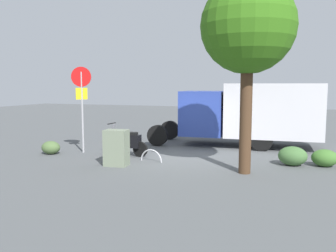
% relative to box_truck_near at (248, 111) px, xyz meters
% --- Properties ---
extents(ground_plane, '(60.00, 60.00, 0.00)m').
position_rel_box_truck_near_xyz_m(ground_plane, '(2.01, 3.25, -1.52)').
color(ground_plane, '#4F5254').
extents(box_truck_near, '(7.26, 2.64, 2.68)m').
position_rel_box_truck_near_xyz_m(box_truck_near, '(0.00, 0.00, 0.00)').
color(box_truck_near, black).
rests_on(box_truck_near, ground).
extents(motorcycle, '(1.81, 0.55, 1.20)m').
position_rel_box_truck_near_xyz_m(motorcycle, '(3.96, 3.64, -1.00)').
color(motorcycle, black).
rests_on(motorcycle, ground).
extents(stop_sign, '(0.71, 0.33, 3.31)m').
position_rel_box_truck_near_xyz_m(stop_sign, '(5.82, 3.65, 0.68)').
color(stop_sign, '#9E9EA3').
rests_on(stop_sign, ground).
extents(street_tree, '(2.73, 2.73, 5.65)m').
position_rel_box_truck_near_xyz_m(street_tree, '(-0.56, 4.84, 2.71)').
color(street_tree, '#47301E').
rests_on(street_tree, ground).
extents(utility_cabinet, '(0.78, 0.57, 1.18)m').
position_rel_box_truck_near_xyz_m(utility_cabinet, '(3.50, 5.26, -0.94)').
color(utility_cabinet, slate).
rests_on(utility_cabinet, ground).
extents(bike_rack_hoop, '(0.85, 0.18, 0.85)m').
position_rel_box_truck_near_xyz_m(bike_rack_hoop, '(2.69, 4.27, -1.52)').
color(bike_rack_hoop, '#B7B7BC').
rests_on(bike_rack_hoop, ground).
extents(shrub_near_sign, '(0.92, 0.75, 0.63)m').
position_rel_box_truck_near_xyz_m(shrub_near_sign, '(-1.89, 3.27, -1.21)').
color(shrub_near_sign, '#416836').
rests_on(shrub_near_sign, ground).
extents(shrub_mid_verge, '(0.82, 0.67, 0.56)m').
position_rel_box_truck_near_xyz_m(shrub_mid_verge, '(-2.86, 3.08, -1.24)').
color(shrub_mid_verge, '#3E6D2C').
rests_on(shrub_mid_verge, ground).
extents(shrub_by_tree, '(0.73, 0.60, 0.50)m').
position_rel_box_truck_near_xyz_m(shrub_by_tree, '(6.79, 4.35, -1.27)').
color(shrub_by_tree, '#4B6437').
rests_on(shrub_by_tree, ground).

